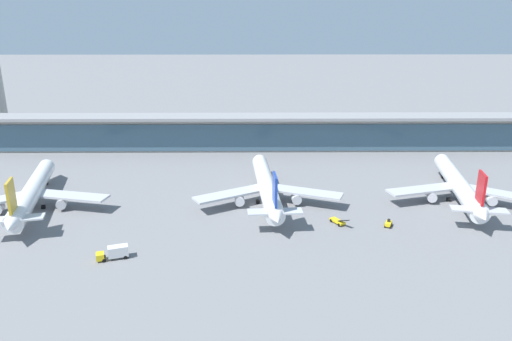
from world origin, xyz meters
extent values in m
plane|color=slate|center=(0.00, 0.00, 0.00)|extent=(1200.00, 1200.00, 0.00)
cylinder|color=white|center=(-66.51, -1.46, 4.93)|extent=(16.28, 49.18, 5.20)
cone|color=white|center=(-72.60, 24.57, 4.93)|extent=(6.03, 5.71, 5.09)
cone|color=white|center=(-60.49, -27.23, 5.45)|extent=(5.86, 6.63, 4.68)
cube|color=black|center=(-71.92, 21.67, 5.84)|extent=(4.29, 2.98, 0.63)
cube|color=#B7BABF|center=(-54.58, -3.31, 4.02)|extent=(23.12, 10.57, 0.63)
cylinder|color=silver|center=(-57.07, -4.43, 2.23)|extent=(3.65, 4.32, 2.87)
cube|color=gold|center=(-61.52, -22.84, 11.56)|extent=(2.04, 6.25, 8.07)
cube|color=#B7BABF|center=(-61.31, -23.71, 5.71)|extent=(14.86, 7.10, 0.45)
cylinder|color=black|center=(-68.69, -4.73, 0.63)|extent=(1.33, 1.47, 1.25)
cylinder|color=black|center=(-63.11, -3.42, 0.63)|extent=(1.33, 1.47, 1.25)
cylinder|color=black|center=(-71.00, 17.74, 0.63)|extent=(1.33, 1.47, 1.25)
cylinder|color=white|center=(3.13, 3.17, 4.93)|extent=(8.57, 49.53, 5.20)
cone|color=white|center=(1.30, 29.83, 4.93)|extent=(5.40, 5.02, 5.09)
cone|color=white|center=(4.95, -23.23, 5.45)|extent=(5.06, 6.03, 4.68)
cube|color=black|center=(1.50, 26.87, 5.84)|extent=(4.04, 2.41, 0.63)
cube|color=#B7BABF|center=(-7.74, -2.11, 4.02)|extent=(22.28, 16.15, 0.63)
cube|color=#B7BABF|center=(14.62, -0.57, 4.02)|extent=(22.92, 13.73, 0.63)
cylinder|color=silver|center=(-5.02, -2.45, 2.23)|extent=(3.12, 3.95, 2.87)
cylinder|color=silver|center=(11.97, -1.28, 2.23)|extent=(3.12, 3.95, 2.87)
cube|color=#193899|center=(4.64, -18.73, 11.56)|extent=(1.06, 6.30, 8.07)
cube|color=#B7BABF|center=(4.70, -19.63, 5.71)|extent=(14.58, 4.92, 0.45)
cylinder|color=black|center=(0.45, 0.29, 0.63)|extent=(1.16, 1.33, 1.25)
cylinder|color=black|center=(6.18, 0.69, 0.63)|extent=(1.16, 1.33, 1.25)
cylinder|color=black|center=(1.78, 22.84, 0.63)|extent=(1.16, 1.33, 1.25)
cylinder|color=white|center=(62.52, 3.71, 4.93)|extent=(13.62, 49.45, 5.20)
cone|color=white|center=(67.13, 30.03, 4.93)|extent=(5.82, 5.49, 5.09)
cone|color=white|center=(57.96, -22.36, 5.45)|extent=(5.59, 6.44, 4.68)
cube|color=black|center=(66.62, 27.10, 5.84)|extent=(4.21, 2.79, 0.63)
cube|color=#B7BABF|center=(50.71, 1.18, 4.02)|extent=(23.12, 11.71, 0.63)
cube|color=#B7BABF|center=(72.78, -2.68, 4.02)|extent=(21.51, 17.79, 0.63)
cylinder|color=silver|center=(53.26, 0.20, 2.23)|extent=(3.47, 4.20, 2.87)
cylinder|color=silver|center=(70.04, -2.73, 2.23)|extent=(3.47, 4.20, 2.87)
cube|color=red|center=(58.73, -17.92, 11.56)|extent=(1.70, 6.29, 8.07)
cube|color=#B7BABF|center=(58.58, -18.80, 5.71)|extent=(14.80, 6.36, 0.45)
cylinder|color=black|center=(59.23, 1.55, 0.63)|extent=(1.28, 1.42, 1.25)
cylinder|color=black|center=(64.88, 0.56, 0.63)|extent=(1.28, 1.42, 1.25)
cylinder|color=black|center=(65.92, 23.13, 0.63)|extent=(1.28, 1.42, 1.25)
cube|color=yellow|center=(-36.63, -35.09, 1.20)|extent=(2.43, 2.75, 1.50)
cube|color=black|center=(-37.39, -35.34, 1.50)|extent=(0.76, 2.00, 0.70)
cube|color=silver|center=(-32.74, -33.82, 1.85)|extent=(5.09, 3.62, 2.50)
cylinder|color=black|center=(-35.54, -35.85, 0.45)|extent=(0.94, 0.55, 0.90)
cylinder|color=black|center=(-36.20, -33.83, 0.45)|extent=(0.94, 0.55, 0.90)
cylinder|color=black|center=(-30.98, -34.36, 0.45)|extent=(0.94, 0.55, 0.90)
cylinder|color=black|center=(-31.64, -32.34, 0.45)|extent=(0.94, 0.55, 0.90)
cube|color=yellow|center=(22.16, -14.72, 0.75)|extent=(3.97, 5.05, 0.60)
cube|color=black|center=(23.38, -16.82, 1.84)|extent=(2.77, 3.87, 1.72)
cylinder|color=black|center=(23.72, -15.76, 0.45)|extent=(0.70, 0.92, 0.90)
cylinder|color=black|center=(22.29, -16.59, 0.45)|extent=(0.70, 0.92, 0.90)
cylinder|color=black|center=(22.03, -12.85, 0.45)|extent=(0.70, 0.92, 0.90)
cylinder|color=black|center=(20.60, -13.69, 0.45)|extent=(0.70, 0.92, 0.90)
cube|color=yellow|center=(35.61, -16.76, 0.90)|extent=(2.55, 3.17, 0.90)
cube|color=black|center=(35.74, -16.49, 1.70)|extent=(0.93, 0.93, 0.70)
cylinder|color=black|center=(35.84, -17.95, 0.45)|extent=(0.64, 0.93, 0.90)
cylinder|color=black|center=(34.55, -17.34, 0.45)|extent=(0.64, 0.93, 0.90)
cylinder|color=black|center=(36.67, -16.17, 0.45)|extent=(0.64, 0.93, 0.90)
cylinder|color=black|center=(35.38, -15.57, 0.45)|extent=(0.64, 0.93, 0.90)
cube|color=#B2ADA3|center=(0.00, 61.68, 7.00)|extent=(252.45, 8.00, 14.00)
cube|color=#3D5B70|center=(0.00, 57.38, 6.30)|extent=(247.40, 0.50, 11.20)
cube|color=gray|center=(0.00, 59.68, 14.60)|extent=(257.50, 12.80, 1.20)
camera|label=1|loc=(-1.20, -133.66, 54.10)|focal=33.22mm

